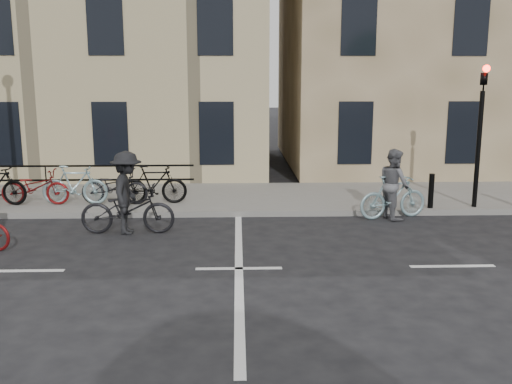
{
  "coord_description": "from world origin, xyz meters",
  "views": [
    {
      "loc": [
        -0.02,
        -10.06,
        3.45
      ],
      "look_at": [
        0.37,
        1.74,
        1.1
      ],
      "focal_mm": 40.0,
      "sensor_mm": 36.0,
      "label": 1
    }
  ],
  "objects": [
    {
      "name": "cyclist_grey",
      "position": [
        3.88,
        3.76,
        0.71
      ],
      "size": [
        1.89,
        1.0,
        1.76
      ],
      "rotation": [
        0.0,
        0.0,
        1.83
      ],
      "color": "#87AAB1",
      "rests_on": "ground"
    },
    {
      "name": "ground",
      "position": [
        0.0,
        0.0,
        0.0
      ],
      "size": [
        120.0,
        120.0,
        0.0
      ],
      "primitive_type": "plane",
      "color": "black",
      "rests_on": "ground"
    },
    {
      "name": "building_east",
      "position": [
        9.0,
        13.0,
        6.15
      ],
      "size": [
        14.0,
        10.0,
        12.0
      ],
      "primitive_type": "cube",
      "color": "#897653",
      "rests_on": "sidewalk"
    },
    {
      "name": "parked_bikes",
      "position": [
        -4.92,
        5.04,
        0.65
      ],
      "size": [
        7.25,
        1.23,
        1.05
      ],
      "color": "black",
      "rests_on": "sidewalk"
    },
    {
      "name": "sidewalk",
      "position": [
        -4.0,
        6.0,
        0.07
      ],
      "size": [
        46.0,
        4.0,
        0.15
      ],
      "primitive_type": "cube",
      "color": "slate",
      "rests_on": "ground"
    },
    {
      "name": "traffic_light",
      "position": [
        6.2,
        4.34,
        2.45
      ],
      "size": [
        0.18,
        0.3,
        3.9
      ],
      "color": "black",
      "rests_on": "sidewalk"
    },
    {
      "name": "cyclist_dark",
      "position": [
        -2.5,
        2.56,
        0.74
      ],
      "size": [
        2.11,
        1.21,
        1.88
      ],
      "rotation": [
        0.0,
        0.0,
        1.57
      ],
      "color": "black",
      "rests_on": "ground"
    },
    {
      "name": "building_west",
      "position": [
        -9.0,
        13.0,
        5.15
      ],
      "size": [
        20.0,
        10.0,
        10.0
      ],
      "primitive_type": "cube",
      "color": "tan",
      "rests_on": "sidewalk"
    },
    {
      "name": "bollard_east",
      "position": [
        5.0,
        4.25,
        0.6
      ],
      "size": [
        0.14,
        0.14,
        0.9
      ],
      "primitive_type": "cylinder",
      "color": "black",
      "rests_on": "sidewalk"
    }
  ]
}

